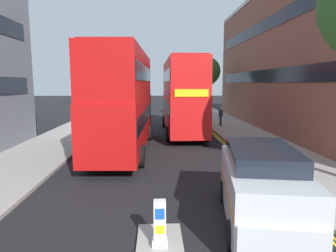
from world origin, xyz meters
The scene contains 12 objects.
sidewalk_right centered at (6.50, 16.00, 0.07)m, with size 4.00×80.00×0.14m, color #9E9991.
sidewalk_left centered at (-6.50, 16.00, 0.07)m, with size 4.00×80.00×0.14m, color #9E9991.
kerb_line_outer centered at (4.40, 14.00, 0.00)m, with size 0.10×56.00×0.01m, color yellow.
kerb_line_inner centered at (4.24, 14.00, 0.00)m, with size 0.10×56.00×0.01m, color yellow.
traffic_island centered at (0.00, 3.15, 0.05)m, with size 1.10×2.20×0.10m, color #9E9991.
keep_left_bollard centered at (0.00, 3.14, 0.61)m, with size 0.36×0.28×1.11m.
double_decker_bus_away centered at (-1.90, 13.52, 3.03)m, with size 3.08×10.88×5.64m.
double_decker_bus_oncoming centered at (1.93, 19.56, 3.03)m, with size 2.91×10.84×5.64m.
taxi_minivan centered at (2.80, 4.33, 1.07)m, with size 2.62×5.05×2.12m.
pedestrian_far centered at (5.57, 22.50, 0.99)m, with size 0.34×0.22×1.62m.
street_tree_near centered at (5.29, 29.19, 5.07)m, with size 3.12×3.12×6.56m.
townhouse_terrace_right centered at (13.50, 21.36, 5.80)m, with size 10.08×28.00×11.60m.
Camera 1 is at (-0.07, -3.40, 3.87)m, focal length 32.12 mm.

